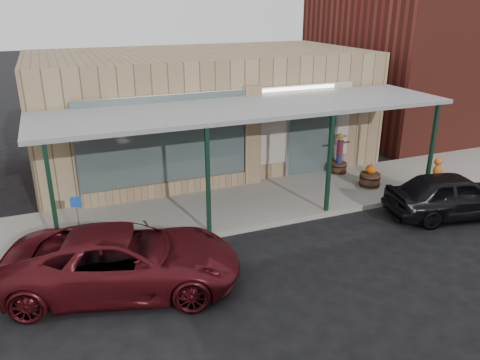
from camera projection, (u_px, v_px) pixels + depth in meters
name	position (u px, v px, depth m)	size (l,w,h in m)	color
ground	(309.00, 262.00, 11.24)	(120.00, 120.00, 0.00)	black
sidewalk	(250.00, 204.00, 14.32)	(40.00, 3.20, 0.15)	gray
storefront	(202.00, 109.00, 17.55)	(12.00, 6.25, 4.20)	#A18662
awning	(251.00, 109.00, 13.24)	(12.00, 3.00, 3.04)	gray
block_buildings_near	(241.00, 58.00, 18.56)	(61.00, 8.00, 8.00)	maroon
barrel_scarecrow	(339.00, 159.00, 16.53)	(0.88, 0.72, 1.48)	#4F301F
barrel_pumpkin	(370.00, 178.00, 15.40)	(0.75, 0.75, 0.78)	#4F301F
handicap_sign	(78.00, 214.00, 11.49)	(0.26, 0.08, 1.28)	gray
parked_sedan	(453.00, 195.00, 13.45)	(4.12, 2.32, 1.51)	black
car_maroon	(124.00, 260.00, 10.01)	(2.29, 4.96, 1.38)	#4F0F15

